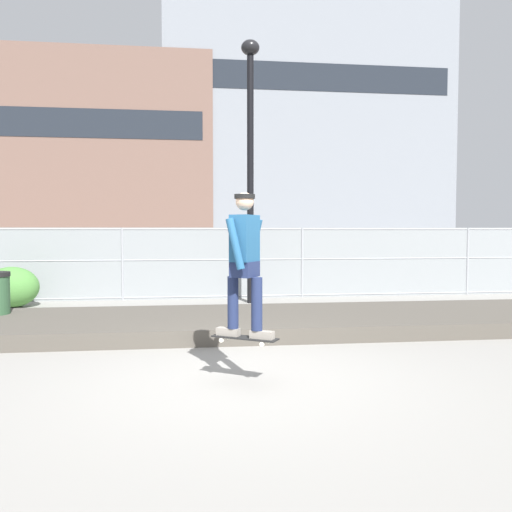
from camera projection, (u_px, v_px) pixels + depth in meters
ground_plane at (241, 380)px, 6.21m from camera, size 120.00×120.00×0.00m
gravel_berm at (224, 323)px, 9.32m from camera, size 15.98×2.75×0.26m
skateboard at (245, 338)px, 6.08m from camera, size 0.79×0.59×0.07m
skater at (245, 256)px, 6.03m from camera, size 0.67×0.62×1.69m
chain_fence at (214, 263)px, 13.48m from camera, size 23.36×0.06×1.85m
street_lamp at (250, 139)px, 12.56m from camera, size 0.44×0.44×6.34m
parked_car_near at (66, 259)px, 16.78m from camera, size 4.55×2.27×1.66m
parked_car_mid at (259, 258)px, 17.58m from camera, size 4.43×2.00×1.66m
parked_car_far at (432, 258)px, 17.78m from camera, size 4.45×2.04×1.66m
library_building at (95, 158)px, 51.31m from camera, size 22.66×13.54×17.63m
office_block at (298, 128)px, 54.95m from camera, size 27.39×15.87×25.14m
shrub_left at (12, 287)px, 11.98m from camera, size 1.22×1.00×0.94m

